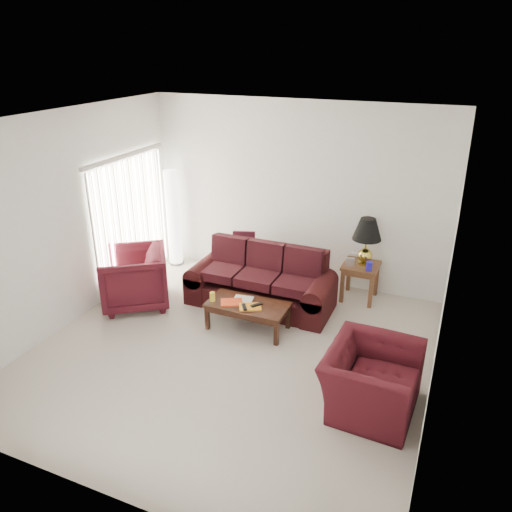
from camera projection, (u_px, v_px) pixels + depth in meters
The scene contains 19 objects.
floor at pixel (231, 352), 6.64m from camera, with size 5.00×5.00×0.00m, color beige.
blinds at pixel (131, 221), 8.17m from camera, with size 0.10×2.00×2.16m, color silver.
sofa at pixel (260, 279), 7.63m from camera, with size 2.22×0.96×0.91m, color black, non-canonical shape.
throw_pillow at pixel (244, 242), 8.37m from camera, with size 0.37×0.11×0.37m, color black.
end_table at pixel (360, 282), 7.89m from camera, with size 0.55×0.55×0.60m, color #4E2A1A, non-canonical shape.
table_lamp at pixel (366, 242), 7.65m from camera, with size 0.45×0.45×0.75m, color gold, non-canonical shape.
clock at pixel (350, 262), 7.70m from camera, with size 0.13×0.05×0.13m, color silver.
blue_canister at pixel (369, 266), 7.54m from camera, with size 0.09×0.09×0.14m, color #211AAA.
picture_frame at pixel (354, 254), 7.98m from camera, with size 0.12×0.02×0.15m, color silver.
floor_lamp at pixel (173, 218), 8.92m from camera, with size 0.29×0.29×1.78m, color white, non-canonical shape.
armchair_left at pixel (134, 278), 7.66m from camera, with size 0.96×0.99×0.90m, color #410F17.
armchair_right at pixel (371, 380), 5.51m from camera, with size 1.11×0.97×0.72m, color #3E0E15.
coffee_table at pixel (248, 316), 7.10m from camera, with size 1.15×0.57×0.40m, color black, non-canonical shape.
magazine_red at pixel (232, 302), 7.04m from camera, with size 0.30×0.23×0.02m, color red.
magazine_white at pixel (243, 299), 7.13m from camera, with size 0.27×0.21×0.02m, color silver.
magazine_orange at pixel (250, 307), 6.91m from camera, with size 0.30×0.23×0.02m, color orange.
remote_a at pixel (244, 307), 6.87m from camera, with size 0.05×0.17×0.02m, color black.
remote_b at pixel (257, 305), 6.93m from camera, with size 0.05×0.18×0.02m, color black.
yellow_glass at pixel (212, 297), 7.07m from camera, with size 0.08×0.08×0.13m, color yellow.
Camera 1 is at (2.49, -5.01, 3.81)m, focal length 35.00 mm.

